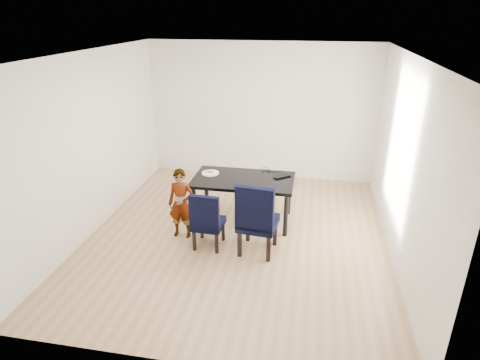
% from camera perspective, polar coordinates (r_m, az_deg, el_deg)
% --- Properties ---
extents(floor, '(4.50, 5.00, 0.01)m').
position_cam_1_polar(floor, '(6.28, -0.33, -7.91)').
color(floor, tan).
rests_on(floor, ground).
extents(ceiling, '(4.50, 5.00, 0.01)m').
position_cam_1_polar(ceiling, '(5.41, -0.40, 17.55)').
color(ceiling, white).
rests_on(ceiling, wall_back).
extents(wall_back, '(4.50, 0.01, 2.70)m').
position_cam_1_polar(wall_back, '(8.08, 3.01, 9.61)').
color(wall_back, white).
rests_on(wall_back, ground).
extents(wall_front, '(4.50, 0.01, 2.70)m').
position_cam_1_polar(wall_front, '(3.50, -8.17, -9.56)').
color(wall_front, white).
rests_on(wall_front, ground).
extents(wall_left, '(0.01, 5.00, 2.70)m').
position_cam_1_polar(wall_left, '(6.49, -20.40, 4.80)').
color(wall_left, silver).
rests_on(wall_left, ground).
extents(wall_right, '(0.01, 5.00, 2.70)m').
position_cam_1_polar(wall_right, '(5.74, 22.34, 2.23)').
color(wall_right, white).
rests_on(wall_right, ground).
extents(dining_table, '(1.60, 0.90, 0.75)m').
position_cam_1_polar(dining_table, '(6.53, 0.48, -2.82)').
color(dining_table, black).
rests_on(dining_table, floor).
extents(chair_left, '(0.44, 0.46, 0.88)m').
position_cam_1_polar(chair_left, '(5.83, -4.50, -5.52)').
color(chair_left, black).
rests_on(chair_left, floor).
extents(chair_right, '(0.58, 0.60, 1.09)m').
position_cam_1_polar(chair_right, '(5.65, 2.61, -5.26)').
color(chair_right, black).
rests_on(chair_right, floor).
extents(child, '(0.40, 0.26, 1.09)m').
position_cam_1_polar(child, '(6.08, -8.37, -3.37)').
color(child, '#FCA015').
rests_on(child, floor).
extents(plate, '(0.36, 0.36, 0.02)m').
position_cam_1_polar(plate, '(6.59, -4.24, 1.00)').
color(plate, white).
rests_on(plate, dining_table).
extents(sandwich, '(0.14, 0.08, 0.05)m').
position_cam_1_polar(sandwich, '(6.56, -4.32, 1.24)').
color(sandwich, '#CD8E49').
rests_on(sandwich, plate).
extents(laptop, '(0.37, 0.35, 0.02)m').
position_cam_1_polar(laptop, '(6.51, 5.81, 0.72)').
color(laptop, black).
rests_on(laptop, dining_table).
extents(cable_tangle, '(0.14, 0.14, 0.01)m').
position_cam_1_polar(cable_tangle, '(6.65, 3.75, 1.19)').
color(cable_tangle, black).
rests_on(cable_tangle, dining_table).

